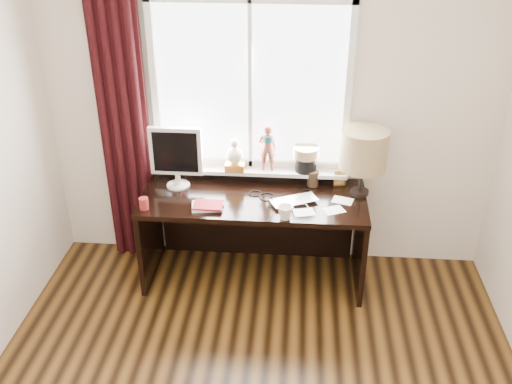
# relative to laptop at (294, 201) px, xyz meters

# --- Properties ---
(wall_back) EXTENTS (3.50, 0.00, 2.60)m
(wall_back) POSITION_rel_laptop_xyz_m (-0.21, 0.44, 0.54)
(wall_back) COLOR beige
(wall_back) RESTS_ON ground
(laptop) EXTENTS (0.41, 0.35, 0.03)m
(laptop) POSITION_rel_laptop_xyz_m (0.00, 0.00, 0.00)
(laptop) COLOR silver
(laptop) RESTS_ON desk
(mug) EXTENTS (0.14, 0.15, 0.11)m
(mug) POSITION_rel_laptop_xyz_m (-0.06, -0.23, 0.04)
(mug) COLOR white
(mug) RESTS_ON desk
(red_cup) EXTENTS (0.07, 0.07, 0.09)m
(red_cup) POSITION_rel_laptop_xyz_m (-1.08, -0.18, 0.03)
(red_cup) COLOR maroon
(red_cup) RESTS_ON desk
(window) EXTENTS (1.52, 0.20, 1.40)m
(window) POSITION_rel_laptop_xyz_m (-0.35, 0.39, 0.54)
(window) COLOR white
(window) RESTS_ON ground
(curtain) EXTENTS (0.38, 0.09, 2.25)m
(curtain) POSITION_rel_laptop_xyz_m (-1.34, 0.34, 0.35)
(curtain) COLOR black
(curtain) RESTS_ON floor
(desk) EXTENTS (1.70, 0.70, 0.75)m
(desk) POSITION_rel_laptop_xyz_m (-0.31, 0.16, -0.26)
(desk) COLOR black
(desk) RESTS_ON floor
(monitor) EXTENTS (0.40, 0.18, 0.49)m
(monitor) POSITION_rel_laptop_xyz_m (-0.91, 0.18, 0.26)
(monitor) COLOR beige
(monitor) RESTS_ON desk
(notebook_stack) EXTENTS (0.24, 0.20, 0.03)m
(notebook_stack) POSITION_rel_laptop_xyz_m (-0.63, -0.12, 0.00)
(notebook_stack) COLOR beige
(notebook_stack) RESTS_ON desk
(brush_holder) EXTENTS (0.09, 0.09, 0.25)m
(brush_holder) POSITION_rel_laptop_xyz_m (0.14, 0.29, 0.05)
(brush_holder) COLOR black
(brush_holder) RESTS_ON desk
(icon_frame) EXTENTS (0.10, 0.04, 0.13)m
(icon_frame) POSITION_rel_laptop_xyz_m (0.35, 0.30, 0.05)
(icon_frame) COLOR gold
(icon_frame) RESTS_ON desk
(table_lamp) EXTENTS (0.35, 0.35, 0.52)m
(table_lamp) POSITION_rel_laptop_xyz_m (0.49, 0.17, 0.35)
(table_lamp) COLOR black
(table_lamp) RESTS_ON desk
(loose_papers) EXTENTS (0.46, 0.34, 0.00)m
(loose_papers) POSITION_rel_laptop_xyz_m (0.24, -0.06, -0.01)
(loose_papers) COLOR white
(loose_papers) RESTS_ON desk
(desk_cables) EXTENTS (0.53, 0.23, 0.01)m
(desk_cables) POSITION_rel_laptop_xyz_m (-0.14, 0.10, -0.01)
(desk_cables) COLOR black
(desk_cables) RESTS_ON desk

